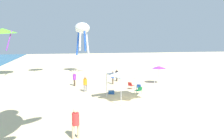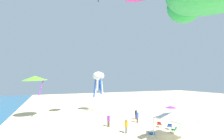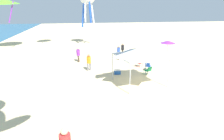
{
  "view_description": "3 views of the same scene",
  "coord_description": "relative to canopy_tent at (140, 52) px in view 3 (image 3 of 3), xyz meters",
  "views": [
    {
      "loc": [
        -22.69,
        9.03,
        5.88
      ],
      "look_at": [
        -1.34,
        5.0,
        2.81
      ],
      "focal_mm": 38.23,
      "sensor_mm": 36.0,
      "label": 1
    },
    {
      "loc": [
        -14.61,
        15.97,
        6.33
      ],
      "look_at": [
        0.78,
        9.71,
        7.41
      ],
      "focal_mm": 24.99,
      "sensor_mm": 36.0,
      "label": 2
    },
    {
      "loc": [
        -15.32,
        7.88,
        5.96
      ],
      "look_at": [
        -1.55,
        5.58,
        1.25
      ],
      "focal_mm": 30.05,
      "sensor_mm": 36.0,
      "label": 3
    }
  ],
  "objects": [
    {
      "name": "folding_chair_facing_ocean",
      "position": [
        2.99,
        -1.86,
        -2.12
      ],
      "size": [
        0.8,
        0.77,
        0.82
      ],
      "rotation": [
        0.0,
        0.0,
        0.99
      ],
      "color": "black",
      "rests_on": "ground"
    },
    {
      "name": "person_near_umbrella",
      "position": [
        9.28,
        -0.71,
        -1.68
      ],
      "size": [
        0.42,
        0.37,
        1.57
      ],
      "rotation": [
        0.0,
        0.0,
        0.07
      ],
      "color": "brown",
      "rests_on": "ground"
    },
    {
      "name": "cooler_box",
      "position": [
        2.42,
        1.3,
        -2.4
      ],
      "size": [
        0.49,
        0.67,
        0.4
      ],
      "color": "blue",
      "rests_on": "ground"
    },
    {
      "name": "kite_octopus_white",
      "position": [
        17.41,
        3.19,
        4.32
      ],
      "size": [
        2.34,
        2.34,
        5.2
      ],
      "rotation": [
        0.0,
        0.0,
        2.54
      ],
      "color": "white"
    },
    {
      "name": "folding_chair_right_of_tent",
      "position": [
        4.23,
        -1.27,
        -2.12
      ],
      "size": [
        0.8,
        0.81,
        0.82
      ],
      "rotation": [
        0.0,
        0.0,
        0.7
      ],
      "color": "black",
      "rests_on": "ground"
    },
    {
      "name": "ground",
      "position": [
        1.56,
        -3.37,
        -2.65
      ],
      "size": [
        120.0,
        120.0,
        0.1
      ],
      "primitive_type": "cube",
      "color": "beige"
    },
    {
      "name": "person_far_stroller",
      "position": [
        7.45,
        0.17,
        -1.62
      ],
      "size": [
        0.43,
        0.4,
        1.66
      ],
      "rotation": [
        0.0,
        0.0,
        2.83
      ],
      "color": "brown",
      "rests_on": "ground"
    },
    {
      "name": "person_by_tent",
      "position": [
        7.18,
        4.88,
        -1.62
      ],
      "size": [
        0.44,
        0.4,
        1.66
      ],
      "rotation": [
        0.0,
        0.0,
        3.35
      ],
      "color": "brown",
      "rests_on": "ground"
    },
    {
      "name": "canopy_tent",
      "position": [
        0.0,
        0.0,
        0.0
      ],
      "size": [
        3.92,
        4.06,
        2.95
      ],
      "rotation": [
        0.0,
        0.0,
        0.23
      ],
      "color": "#B7B7BC",
      "rests_on": "ground"
    },
    {
      "name": "beach_umbrella",
      "position": [
        6.67,
        -5.53,
        -0.53
      ],
      "size": [
        1.71,
        1.72,
        2.24
      ],
      "color": "silver",
      "rests_on": "ground"
    },
    {
      "name": "folding_chair_left_of_tent",
      "position": [
        1.72,
        -1.45,
        -2.12
      ],
      "size": [
        0.77,
        0.7,
        0.82
      ],
      "rotation": [
        0.0,
        0.0,
        1.93
      ],
      "color": "black",
      "rests_on": "ground"
    },
    {
      "name": "person_beachcomber",
      "position": [
        3.94,
        3.85,
        -1.63
      ],
      "size": [
        0.39,
        0.39,
        1.64
      ],
      "rotation": [
        0.0,
        0.0,
        2.22
      ],
      "color": "slate",
      "rests_on": "ground"
    },
    {
      "name": "kite_delta_lime",
      "position": [
        15.99,
        14.72,
        4.05
      ],
      "size": [
        5.7,
        5.7,
        3.26
      ],
      "rotation": [
        0.0,
        0.0,
        0.71
      ],
      "color": "#66D82D"
    }
  ]
}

